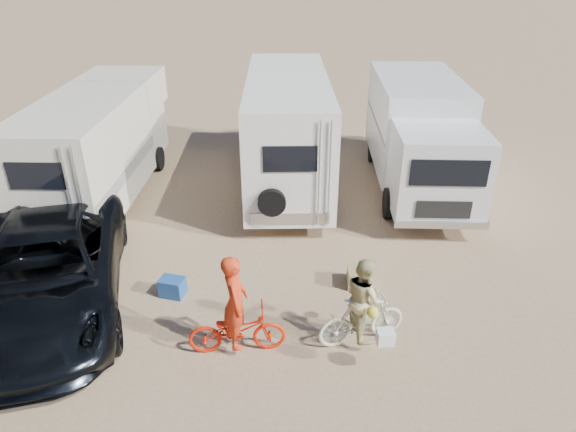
{
  "coord_description": "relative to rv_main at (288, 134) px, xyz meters",
  "views": [
    {
      "loc": [
        -0.75,
        -6.61,
        6.36
      ],
      "look_at": [
        0.05,
        2.89,
        1.3
      ],
      "focal_mm": 32.07,
      "sensor_mm": 36.0,
      "label": 1
    }
  ],
  "objects": [
    {
      "name": "ground",
      "position": [
        -0.41,
        -7.28,
        -1.59
      ],
      "size": [
        140.0,
        140.0,
        0.0
      ],
      "primitive_type": "plane",
      "color": "#9E7F5E",
      "rests_on": "ground"
    },
    {
      "name": "rv_main",
      "position": [
        0.0,
        0.0,
        0.0
      ],
      "size": [
        2.64,
        6.73,
        3.18
      ],
      "primitive_type": null,
      "rotation": [
        0.0,
        0.0,
        -0.07
      ],
      "color": "silver",
      "rests_on": "ground"
    },
    {
      "name": "rv_left",
      "position": [
        -5.15,
        -0.37,
        -0.12
      ],
      "size": [
        2.91,
        6.99,
        2.93
      ],
      "primitive_type": null,
      "rotation": [
        0.0,
        0.0,
        -0.11
      ],
      "color": "beige",
      "rests_on": "ground"
    },
    {
      "name": "box_truck",
      "position": [
        3.72,
        -0.42,
        -0.1
      ],
      "size": [
        3.11,
        6.77,
        2.98
      ],
      "primitive_type": null,
      "rotation": [
        0.0,
        0.0,
        -0.12
      ],
      "color": "silver",
      "rests_on": "ground"
    },
    {
      "name": "dark_suv",
      "position": [
        -5.1,
        -5.31,
        -0.77
      ],
      "size": [
        3.67,
        6.29,
        1.64
      ],
      "primitive_type": "imported",
      "rotation": [
        0.0,
        0.0,
        0.17
      ],
      "color": "black",
      "rests_on": "ground"
    },
    {
      "name": "bike_man",
      "position": [
        -1.46,
        -6.91,
        -1.14
      ],
      "size": [
        1.69,
        0.6,
        0.89
      ],
      "primitive_type": "imported",
      "rotation": [
        0.0,
        0.0,
        1.58
      ],
      "color": "red",
      "rests_on": "ground"
    },
    {
      "name": "bike_woman",
      "position": [
        0.74,
        -6.87,
        -1.1
      ],
      "size": [
        1.69,
        0.81,
        0.98
      ],
      "primitive_type": "imported",
      "rotation": [
        0.0,
        0.0,
        1.79
      ],
      "color": "beige",
      "rests_on": "ground"
    },
    {
      "name": "rider_man",
      "position": [
        -1.46,
        -6.91,
        -0.71
      ],
      "size": [
        0.42,
        0.64,
        1.76
      ],
      "primitive_type": "imported",
      "rotation": [
        0.0,
        0.0,
        1.58
      ],
      "color": "red",
      "rests_on": "ground"
    },
    {
      "name": "rider_woman",
      "position": [
        0.74,
        -6.87,
        -0.81
      ],
      "size": [
        0.74,
        0.87,
        1.56
      ],
      "primitive_type": "imported",
      "rotation": [
        0.0,
        0.0,
        1.79
      ],
      "color": "tan",
      "rests_on": "ground"
    },
    {
      "name": "bike_parked",
      "position": [
        4.39,
        -1.43,
        -1.18
      ],
      "size": [
        1.66,
        1.03,
        0.82
      ],
      "primitive_type": "imported",
      "rotation": [
        0.0,
        0.0,
        1.24
      ],
      "color": "#282B28",
      "rests_on": "ground"
    },
    {
      "name": "cooler",
      "position": [
        -2.79,
        -5.19,
        -1.39
      ],
      "size": [
        0.58,
        0.5,
        0.39
      ],
      "primitive_type": "cube",
      "rotation": [
        0.0,
        0.0,
        -0.35
      ],
      "color": "navy",
      "rests_on": "ground"
    },
    {
      "name": "crate",
      "position": [
        1.06,
        -5.16,
        -1.4
      ],
      "size": [
        0.53,
        0.53,
        0.38
      ],
      "primitive_type": "cube",
      "rotation": [
        0.0,
        0.0,
        -0.12
      ],
      "color": "olive",
      "rests_on": "ground"
    }
  ]
}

